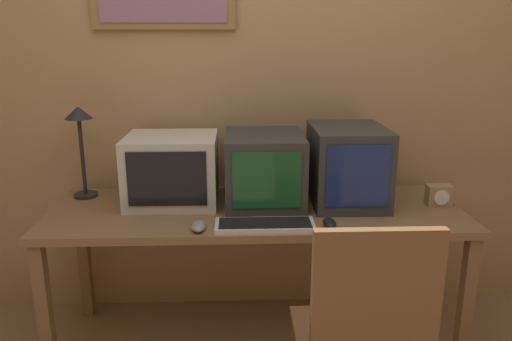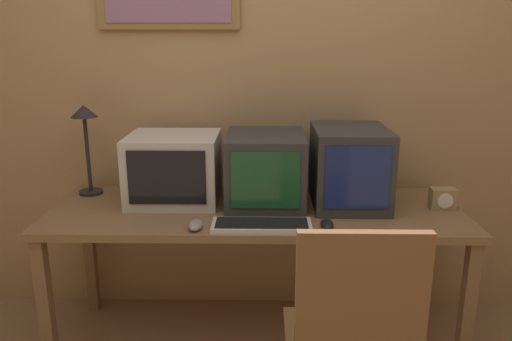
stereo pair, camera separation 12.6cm
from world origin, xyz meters
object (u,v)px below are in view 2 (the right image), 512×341
(keyboard_main, at_px, (262,225))
(mouse_near_keyboard, at_px, (327,224))
(monitor_right, at_px, (349,167))
(mouse_far_corner, at_px, (195,225))
(desk_lamp, at_px, (85,129))
(monitor_left, at_px, (174,168))
(desk_clock, at_px, (443,199))
(monitor_center, at_px, (265,169))

(keyboard_main, relative_size, mouse_near_keyboard, 4.16)
(monitor_right, xyz_separation_m, mouse_near_keyboard, (-0.14, -0.33, -0.17))
(mouse_far_corner, bearing_deg, mouse_near_keyboard, 2.37)
(keyboard_main, distance_m, desk_lamp, 1.07)
(monitor_right, distance_m, keyboard_main, 0.57)
(mouse_far_corner, height_order, desk_lamp, desk_lamp)
(monitor_left, bearing_deg, keyboard_main, -39.95)
(monitor_left, distance_m, mouse_near_keyboard, 0.82)
(monitor_left, bearing_deg, mouse_far_corner, -68.35)
(keyboard_main, xyz_separation_m, mouse_far_corner, (-0.29, -0.02, 0.01))
(monitor_right, relative_size, mouse_far_corner, 4.19)
(desk_clock, bearing_deg, monitor_center, 174.72)
(keyboard_main, bearing_deg, mouse_far_corner, -176.21)
(monitor_center, height_order, mouse_far_corner, monitor_center)
(monitor_right, distance_m, mouse_near_keyboard, 0.40)
(monitor_center, xyz_separation_m, keyboard_main, (-0.02, -0.34, -0.16))
(mouse_near_keyboard, height_order, mouse_far_corner, mouse_far_corner)
(monitor_center, relative_size, keyboard_main, 1.03)
(mouse_far_corner, distance_m, desk_clock, 1.19)
(mouse_far_corner, xyz_separation_m, desk_lamp, (-0.62, 0.49, 0.33))
(mouse_near_keyboard, height_order, desk_lamp, desk_lamp)
(keyboard_main, height_order, mouse_near_keyboard, mouse_near_keyboard)
(keyboard_main, xyz_separation_m, mouse_near_keyboard, (0.28, 0.00, 0.00))
(monitor_center, bearing_deg, keyboard_main, -92.56)
(monitor_left, relative_size, mouse_near_keyboard, 4.24)
(mouse_near_keyboard, bearing_deg, desk_lamp, 158.69)
(monitor_right, xyz_separation_m, keyboard_main, (-0.43, -0.33, -0.18))
(mouse_near_keyboard, relative_size, desk_clock, 0.87)
(monitor_left, relative_size, monitor_center, 0.99)
(monitor_center, bearing_deg, monitor_right, -1.04)
(keyboard_main, distance_m, mouse_near_keyboard, 0.28)
(monitor_right, bearing_deg, monitor_center, 178.96)
(desk_clock, bearing_deg, mouse_far_corner, -166.35)
(monitor_center, distance_m, desk_lamp, 0.94)
(monitor_right, bearing_deg, monitor_left, 177.68)
(monitor_left, bearing_deg, monitor_right, -2.32)
(monitor_left, height_order, monitor_center, monitor_center)
(monitor_right, relative_size, desk_lamp, 0.96)
(monitor_left, height_order, desk_lamp, desk_lamp)
(monitor_left, relative_size, keyboard_main, 1.02)
(keyboard_main, relative_size, desk_lamp, 0.93)
(monitor_left, xyz_separation_m, keyboard_main, (0.44, -0.37, -0.16))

